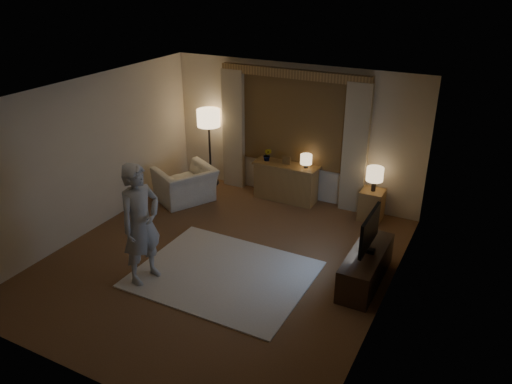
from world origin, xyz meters
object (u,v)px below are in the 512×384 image
Objects in this scene: sideboard at (286,183)px; person at (141,224)px; tv_stand at (366,267)px; armchair at (185,185)px; side_table at (372,205)px.

sideboard is 3.53m from person.
tv_stand is at bearing -52.76° from person.
armchair reaches higher than side_table.
person is at bearing -125.46° from side_table.
person reaches higher than side_table.
armchair is 2.73m from person.
person is at bearing -101.39° from sideboard.
tv_stand is 0.78× the size of person.
armchair is 1.85× the size of side_table.
tv_stand is (3.86, -1.07, -0.09)m from armchair.
armchair is 4.01m from tv_stand.
armchair is at bearing -150.89° from sideboard.
side_table is at bearing 133.06° from armchair.
sideboard reaches higher than tv_stand.
person is (-2.86, -1.40, 0.66)m from tv_stand.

